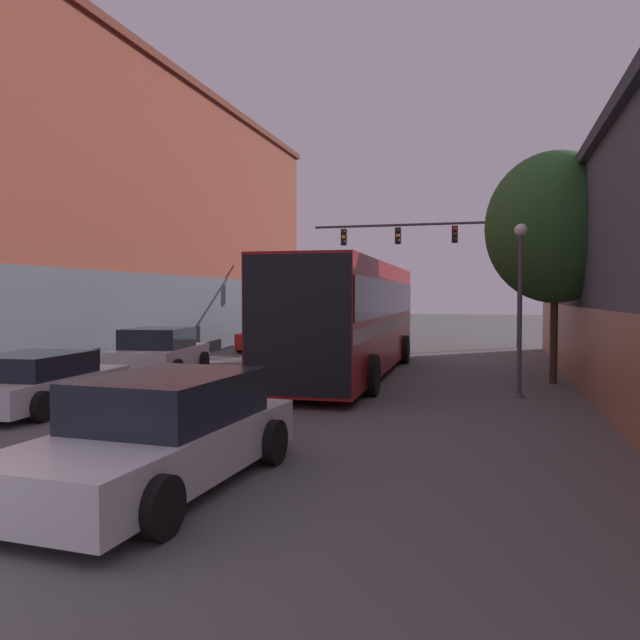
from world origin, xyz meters
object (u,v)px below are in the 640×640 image
at_px(street_tree_near, 555,227).
at_px(parked_car_left_mid, 160,353).
at_px(parked_car_left_distant, 39,382).
at_px(parked_car_left_near, 269,336).
at_px(hatchback_foreground, 162,434).
at_px(traffic_signal_gantry, 444,249).
at_px(parked_car_left_far, 321,326).
at_px(bus, 351,313).
at_px(street_lamp, 520,300).

bearing_deg(street_tree_near, parked_car_left_mid, -173.88).
xyz_separation_m(parked_car_left_distant, street_tree_near, (10.94, 7.00, 3.69)).
xyz_separation_m(parked_car_left_near, street_tree_near, (11.16, -7.81, 3.64)).
bearing_deg(hatchback_foreground, traffic_signal_gantry, -1.48).
height_order(parked_car_left_near, traffic_signal_gantry, traffic_signal_gantry).
relative_size(parked_car_left_far, parked_car_left_distant, 0.90).
distance_m(bus, parked_car_left_distant, 9.00).
relative_size(bus, parked_car_left_mid, 2.97).
bearing_deg(parked_car_left_near, hatchback_foreground, -167.54).
relative_size(hatchback_foreground, parked_car_left_far, 1.18).
bearing_deg(bus, parked_car_left_near, 33.74).
distance_m(bus, parked_car_left_mid, 5.93).
distance_m(parked_car_left_far, street_lamp, 21.58).
height_order(parked_car_left_near, parked_car_left_far, parked_car_left_far).
bearing_deg(street_lamp, traffic_signal_gantry, 100.95).
height_order(parked_car_left_near, parked_car_left_distant, parked_car_left_near).
relative_size(hatchback_foreground, parked_car_left_mid, 1.16).
relative_size(parked_car_left_near, parked_car_left_distant, 0.99).
height_order(bus, parked_car_left_distant, bus).
relative_size(parked_car_left_near, parked_car_left_mid, 1.07).
xyz_separation_m(parked_car_left_near, parked_car_left_distant, (0.22, -14.81, -0.05)).
bearing_deg(traffic_signal_gantry, parked_car_left_distant, -110.33).
bearing_deg(street_tree_near, hatchback_foreground, -116.87).
xyz_separation_m(bus, parked_car_left_mid, (-5.62, -1.46, -1.21)).
distance_m(parked_car_left_mid, parked_car_left_far, 17.46).
bearing_deg(bus, street_tree_near, -94.16).
bearing_deg(parked_car_left_near, street_tree_near, -128.80).
bearing_deg(traffic_signal_gantry, parked_car_left_near, -149.67).
relative_size(parked_car_left_mid, parked_car_left_far, 1.02).
relative_size(parked_car_left_distant, traffic_signal_gantry, 0.45).
height_order(parked_car_left_far, street_lamp, street_lamp).
relative_size(parked_car_left_distant, street_lamp, 1.08).
bearing_deg(bus, parked_car_left_far, 16.76).
xyz_separation_m(parked_car_left_mid, parked_car_left_far, (0.27, 17.45, -0.02)).
xyz_separation_m(hatchback_foreground, parked_car_left_near, (-5.52, 18.93, -0.03)).
distance_m(parked_car_left_distant, street_tree_near, 13.50).
bearing_deg(street_tree_near, parked_car_left_far, 124.39).
relative_size(parked_car_left_near, traffic_signal_gantry, 0.44).
distance_m(parked_car_left_near, street_tree_near, 14.10).
distance_m(hatchback_foreground, parked_car_left_mid, 11.45).
bearing_deg(parked_car_left_mid, hatchback_foreground, -157.83).
xyz_separation_m(parked_car_left_mid, street_lamp, (10.38, -1.54, 1.63)).
bearing_deg(parked_car_left_far, traffic_signal_gantry, -113.62).
relative_size(parked_car_left_near, street_tree_near, 0.69).
distance_m(traffic_signal_gantry, street_lamp, 15.29).
relative_size(parked_car_left_distant, street_tree_near, 0.70).
xyz_separation_m(hatchback_foreground, parked_car_left_distant, (-5.31, 4.12, -0.08)).
bearing_deg(traffic_signal_gantry, parked_car_left_far, 150.10).
bearing_deg(parked_car_left_distant, traffic_signal_gantry, -24.35).
height_order(hatchback_foreground, traffic_signal_gantry, traffic_signal_gantry).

